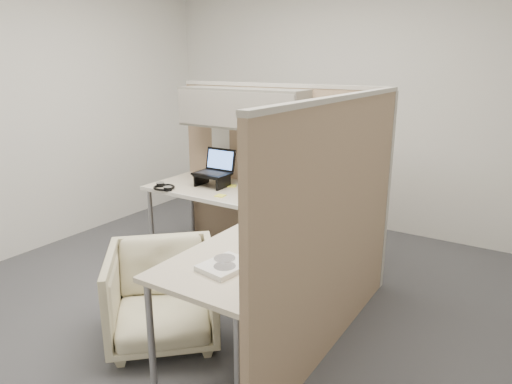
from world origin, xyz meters
The scene contains 19 objects.
ground centered at (0.00, 0.00, 0.00)m, with size 4.50×4.50×0.00m, color #3E3F44.
partition_back centered at (-0.22, 0.83, 1.10)m, with size 2.00×0.36×1.63m.
partition_right centered at (0.90, -0.07, 0.82)m, with size 0.07×2.03×1.63m.
desk centered at (0.12, 0.13, 0.69)m, with size 2.00×1.98×0.73m.
office_chair centered at (-0.08, -0.62, 0.35)m, with size 0.69×0.65×0.71m, color beige.
monitor_left centered at (0.16, 0.69, 1.00)m, with size 0.44×0.20×0.47m.
monitor_right centered at (0.63, 0.56, 1.00)m, with size 0.34×0.33×0.47m.
laptop_station centered at (-0.55, 0.57, 0.86)m, with size 0.31×0.27×0.33m.
keyboard centered at (0.23, 0.33, 0.74)m, with size 0.49×0.16×0.02m, color black.
mouse centered at (0.49, 0.24, 0.75)m, with size 0.10×0.06×0.03m, color black.
travel_mug centered at (0.32, 0.66, 0.82)m, with size 0.09×0.09×0.18m.
soda_can_green centered at (0.75, 0.29, 0.79)m, with size 0.07×0.07×0.12m, color silver.
soda_can_silver centered at (0.56, 0.46, 0.79)m, with size 0.07×0.07×0.12m, color #B21E1E.
sticky_note_b centered at (0.00, 0.28, 0.73)m, with size 0.08×0.08×0.01m, color #EFEF3F.
sticky_note_a centered at (-0.31, 0.34, 0.73)m, with size 0.08×0.08×0.01m, color #EFEF3F.
sticky_note_c centered at (-0.41, 0.64, 0.73)m, with size 0.08×0.08×0.01m, color #EFEF3F.
headphones centered at (-0.86, 0.25, 0.75)m, with size 0.25×0.25×0.03m.
paper_stack centered at (0.54, -0.75, 0.75)m, with size 0.25×0.30×0.03m.
desk_clock centered at (0.63, -0.33, 0.77)m, with size 0.08×0.08×0.08m.
Camera 1 is at (1.90, -2.57, 1.81)m, focal length 32.00 mm.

